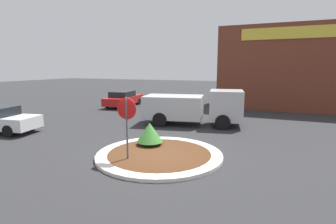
# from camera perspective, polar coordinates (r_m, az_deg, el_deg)

# --- Properties ---
(ground_plane) EXTENTS (120.00, 120.00, 0.00)m
(ground_plane) POSITION_cam_1_polar(r_m,az_deg,el_deg) (10.77, -1.88, -9.56)
(ground_plane) COLOR #2D2D30
(traffic_island) EXTENTS (5.08, 5.08, 0.13)m
(traffic_island) POSITION_cam_1_polar(r_m,az_deg,el_deg) (10.75, -1.89, -9.24)
(traffic_island) COLOR silver
(traffic_island) RESTS_ON ground_plane
(stop_sign) EXTENTS (0.81, 0.07, 2.48)m
(stop_sign) POSITION_cam_1_polar(r_m,az_deg,el_deg) (9.81, -9.00, -1.04)
(stop_sign) COLOR #4C4C51
(stop_sign) RESTS_ON ground_plane
(island_shrub) EXTENTS (1.16, 1.16, 1.00)m
(island_shrub) POSITION_cam_1_polar(r_m,az_deg,el_deg) (11.70, -4.01, -4.41)
(island_shrub) COLOR brown
(island_shrub) RESTS_ON traffic_island
(utility_truck) EXTENTS (6.29, 3.25, 2.19)m
(utility_truck) POSITION_cam_1_polar(r_m,az_deg,el_deg) (16.34, 5.65, 1.17)
(utility_truck) COLOR #B2B2B7
(utility_truck) RESTS_ON ground_plane
(storefront_building) EXTENTS (12.90, 6.07, 6.98)m
(storefront_building) POSITION_cam_1_polar(r_m,az_deg,el_deg) (25.76, 26.43, 8.55)
(storefront_building) COLOR brown
(storefront_building) RESTS_ON ground_plane
(parked_sedan_red) EXTENTS (2.40, 4.94, 1.42)m
(parked_sedan_red) POSITION_cam_1_polar(r_m,az_deg,el_deg) (24.51, -9.68, 2.89)
(parked_sedan_red) COLOR #B21919
(parked_sedan_red) RESTS_ON ground_plane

